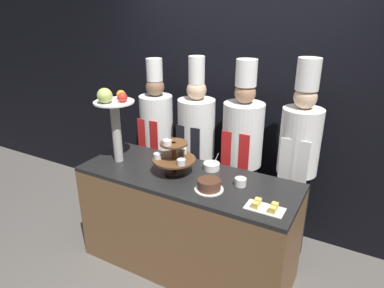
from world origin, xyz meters
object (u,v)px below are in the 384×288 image
Objects in this scene: serving_bowl_far at (212,166)px; fruit_pedestal at (113,111)px; tiered_stand at (174,156)px; cup_white at (240,182)px; cake_square_tray at (265,207)px; chef_right at (298,156)px; chef_center_right at (242,148)px; cake_round at (209,185)px; chef_left at (157,134)px; chef_center_left at (196,142)px.

fruit_pedestal is at bearing -162.37° from serving_bowl_far.
tiered_stand is 0.59m from cup_white.
tiered_stand is at bearing 169.10° from cake_square_tray.
chef_center_right is at bearing -179.99° from chef_right.
fruit_pedestal is 1.06m from cake_round.
chef_center_right is (0.12, 0.41, 0.04)m from serving_bowl_far.
cup_white is at bearing 6.84° from tiered_stand.
cake_round is 1.24m from chef_left.
chef_left is 0.97× the size of chef_center_right.
tiered_stand is 0.66m from fruit_pedestal.
chef_center_right reaches higher than tiered_stand.
cup_white is 0.33× the size of cake_square_tray.
chef_center_left is (-0.37, 0.41, 0.01)m from serving_bowl_far.
chef_right is (0.50, 0.74, 0.07)m from cake_round.
chef_center_left reaches higher than serving_bowl_far.
cup_white is at bearing -38.62° from chef_center_left.
cup_white is 0.36m from cake_square_tray.
serving_bowl_far reaches higher than cake_round.
cup_white is 0.36m from serving_bowl_far.
chef_right is (0.88, 0.63, -0.05)m from tiered_stand.
tiered_stand is 0.65m from chef_center_left.
cake_square_tray is (0.27, -0.23, -0.01)m from cup_white.
chef_left is 1.49m from chef_right.
chef_left is (-1.18, 0.56, 0.01)m from cup_white.
serving_bowl_far reaches higher than cup_white.
cake_round is 0.83× the size of cake_square_tray.
fruit_pedestal is 7.59× the size of cup_white.
cake_square_tray is at bearing -40.27° from cup_white.
cup_white is 1.30m from chef_left.
cake_round is at bearing -67.01° from serving_bowl_far.
fruit_pedestal is at bearing -155.38° from chef_right.
chef_left reaches higher than cake_round.
chef_left is (-0.02, 0.67, -0.43)m from fruit_pedestal.
fruit_pedestal is at bearing 175.24° from cake_square_tray.
chef_center_right is at bearing 35.34° from fruit_pedestal.
cake_square_tray is 0.15× the size of chef_center_left.
chef_center_right is at bearing 73.87° from serving_bowl_far.
tiered_stand is 1.34× the size of cake_square_tray.
cake_round is at bearing -55.27° from chef_center_left.
chef_right is at bearing 32.65° from serving_bowl_far.
cup_white is at bearing 43.86° from cake_round.
tiered_stand is at bearing -120.13° from chef_center_right.
chef_right is (0.31, 0.56, 0.08)m from cup_white.
chef_right is (0.04, 0.79, 0.09)m from cake_square_tray.
chef_center_right reaches higher than cake_square_tray.
tiered_stand is 2.25× the size of serving_bowl_far.
chef_right reaches higher than cake_square_tray.
cake_round is at bearing 173.55° from cake_square_tray.
chef_center_right is (0.95, 0.67, -0.40)m from fruit_pedestal.
cake_round is 0.26m from cup_white.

